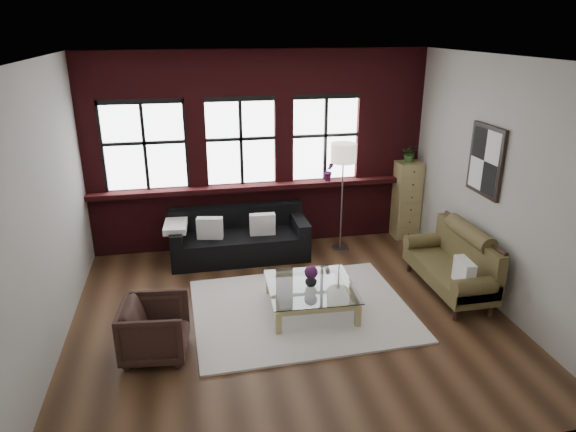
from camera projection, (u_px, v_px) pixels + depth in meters
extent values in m
plane|color=#3B2415|center=(290.00, 315.00, 6.67)|extent=(5.50, 5.50, 0.00)
plane|color=white|center=(290.00, 58.00, 5.54)|extent=(5.50, 5.50, 0.00)
plane|color=#A6A39A|center=(259.00, 151.00, 8.40)|extent=(5.50, 0.00, 5.50)
plane|color=#A6A39A|center=(357.00, 304.00, 3.81)|extent=(5.50, 0.00, 5.50)
plane|color=#A6A39A|center=(43.00, 215.00, 5.59)|extent=(0.00, 5.00, 5.00)
plane|color=#A6A39A|center=(498.00, 185.00, 6.61)|extent=(0.00, 5.00, 5.00)
cube|color=#441013|center=(261.00, 186.00, 8.46)|extent=(5.50, 0.30, 0.08)
cube|color=beige|center=(301.00, 310.00, 6.77)|extent=(2.85, 2.27, 0.03)
cube|color=white|center=(210.00, 228.00, 7.95)|extent=(0.42, 0.22, 0.34)
cube|color=white|center=(262.00, 224.00, 8.10)|extent=(0.41, 0.16, 0.34)
cube|color=white|center=(464.00, 272.00, 6.58)|extent=(0.17, 0.39, 0.34)
imported|color=black|center=(155.00, 329.00, 5.77)|extent=(0.81, 0.79, 0.67)
imported|color=#B2B2B2|center=(311.00, 280.00, 6.63)|extent=(0.17, 0.17, 0.16)
sphere|color=#4D1A4B|center=(311.00, 272.00, 6.59)|extent=(0.17, 0.17, 0.17)
cube|color=tan|center=(406.00, 200.00, 8.94)|extent=(0.42, 0.42, 1.35)
imported|color=#2D5923|center=(410.00, 153.00, 8.65)|extent=(0.34, 0.32, 0.30)
imported|color=#4D1A4B|center=(329.00, 171.00, 8.57)|extent=(0.18, 0.15, 0.32)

